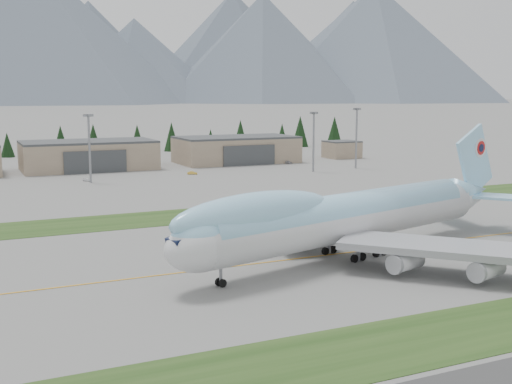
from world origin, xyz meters
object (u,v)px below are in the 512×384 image
hangar_right (236,149)px  hangar_center (89,155)px  boeing_747_freighter (348,216)px  service_vehicle_b (192,175)px  service_vehicle_a (87,181)px  service_vehicle_c (288,164)px

hangar_right → hangar_center: bearing=180.0°
boeing_747_freighter → hangar_right: size_ratio=1.72×
boeing_747_freighter → service_vehicle_b: (14.14, 120.94, -7.16)m
hangar_right → service_vehicle_a: size_ratio=15.98×
hangar_right → service_vehicle_a: (-66.93, -33.95, -5.39)m
boeing_747_freighter → service_vehicle_c: boeing_747_freighter is taller
hangar_center → service_vehicle_c: 78.41m
boeing_747_freighter → service_vehicle_a: boeing_747_freighter is taller
hangar_center → service_vehicle_c: (76.97, -13.93, -5.39)m
service_vehicle_c → hangar_center: bearing=163.5°
hangar_center → service_vehicle_b: bearing=-46.4°
hangar_right → service_vehicle_c: bearing=-39.4°
hangar_right → service_vehicle_a: 75.24m
service_vehicle_a → service_vehicle_c: 86.26m
boeing_747_freighter → hangar_right: bearing=58.7°
hangar_center → hangar_right: same height
boeing_747_freighter → hangar_center: bearing=80.8°
hangar_center → service_vehicle_a: hangar_center is taller
hangar_right → boeing_747_freighter: bearing=-106.2°
hangar_right → service_vehicle_a: hangar_right is taller
hangar_center → service_vehicle_a: bearing=-101.5°
boeing_747_freighter → service_vehicle_a: size_ratio=27.46×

